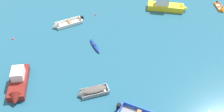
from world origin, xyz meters
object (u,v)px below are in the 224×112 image
Objects in this scene: rowboat_white_distant_center at (62,25)px; kayak_deep_blue_near_right at (95,46)px; mooring_buoy_midfield at (13,39)px; motor_launch_yellow_midfield_left at (168,6)px; mooring_buoy_between_boats_left at (96,15)px; rowboat_grey_cluster_inner at (90,92)px; rowboat_orange_back_row_center at (221,9)px; motor_launch_maroon_near_camera at (18,84)px.

rowboat_white_distant_center is 6.76m from kayak_deep_blue_near_right.
kayak_deep_blue_near_right is 10.25× the size of mooring_buoy_midfield.
motor_launch_yellow_midfield_left is 11.21m from mooring_buoy_between_boats_left.
rowboat_grey_cluster_inner is 7.83m from kayak_deep_blue_near_right.
motor_launch_yellow_midfield_left reaches higher than rowboat_orange_back_row_center.
motor_launch_maroon_near_camera is at bearing -126.32° from mooring_buoy_between_boats_left.
motor_launch_yellow_midfield_left is 2.03× the size of kayak_deep_blue_near_right.
motor_launch_maroon_near_camera is 16.32m from mooring_buoy_between_boats_left.
mooring_buoy_midfield is at bearing -161.87° from rowboat_white_distant_center.
motor_launch_maroon_near_camera is 1.73× the size of rowboat_orange_back_row_center.
motor_launch_yellow_midfield_left is at bearing 31.88° from motor_launch_maroon_near_camera.
mooring_buoy_midfield is at bearing 101.42° from motor_launch_maroon_near_camera.
kayak_deep_blue_near_right is at bearing -52.24° from rowboat_white_distant_center.
rowboat_white_distant_center is (4.59, 10.92, -0.34)m from motor_launch_maroon_near_camera.
mooring_buoy_between_boats_left is at bearing 179.13° from motor_launch_yellow_midfield_left.
mooring_buoy_between_boats_left is (-11.19, 0.17, -0.66)m from motor_launch_yellow_midfield_left.
rowboat_white_distant_center is at bearing -156.38° from mooring_buoy_between_boats_left.
rowboat_orange_back_row_center is (28.90, 11.48, -0.42)m from motor_launch_maroon_near_camera.
motor_launch_yellow_midfield_left reaches higher than kayak_deep_blue_near_right.
rowboat_white_distant_center is 15.47× the size of mooring_buoy_midfield.
rowboat_orange_back_row_center is at bearing 16.32° from kayak_deep_blue_near_right.
mooring_buoy_midfield is at bearing -175.07° from rowboat_orange_back_row_center.
mooring_buoy_between_boats_left is (2.29, 15.27, -0.31)m from rowboat_grey_cluster_inner.
motor_launch_yellow_midfield_left reaches higher than motor_launch_maroon_near_camera.
rowboat_orange_back_row_center is at bearing 32.30° from rowboat_grey_cluster_inner.
mooring_buoy_midfield is (-1.78, 8.84, -0.54)m from motor_launch_maroon_near_camera.
rowboat_white_distant_center reaches higher than rowboat_grey_cluster_inner.
motor_launch_maroon_near_camera is 24.56m from motor_launch_yellow_midfield_left.
rowboat_white_distant_center reaches higher than mooring_buoy_midfield.
kayak_deep_blue_near_right is at bearing -17.23° from mooring_buoy_midfield.
motor_launch_maroon_near_camera is 31.10m from rowboat_orange_back_row_center.
rowboat_orange_back_row_center is at bearing 4.93° from mooring_buoy_midfield.
motor_launch_maroon_near_camera reaches higher than rowboat_white_distant_center.
rowboat_white_distant_center is (-16.26, -2.05, -0.46)m from motor_launch_yellow_midfield_left.
rowboat_grey_cluster_inner reaches higher than kayak_deep_blue_near_right.
mooring_buoy_between_boats_left is (-19.24, 1.66, -0.12)m from rowboat_orange_back_row_center.
rowboat_orange_back_row_center is 10.41× the size of mooring_buoy_midfield.
motor_launch_maroon_near_camera is at bearing -147.45° from kayak_deep_blue_near_right.
rowboat_grey_cluster_inner is (-21.54, -13.62, 0.19)m from rowboat_orange_back_row_center.
rowboat_grey_cluster_inner is 11.43× the size of mooring_buoy_midfield.
rowboat_orange_back_row_center reaches higher than mooring_buoy_between_boats_left.
mooring_buoy_between_boats_left is (0.93, 7.56, -0.14)m from kayak_deep_blue_near_right.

